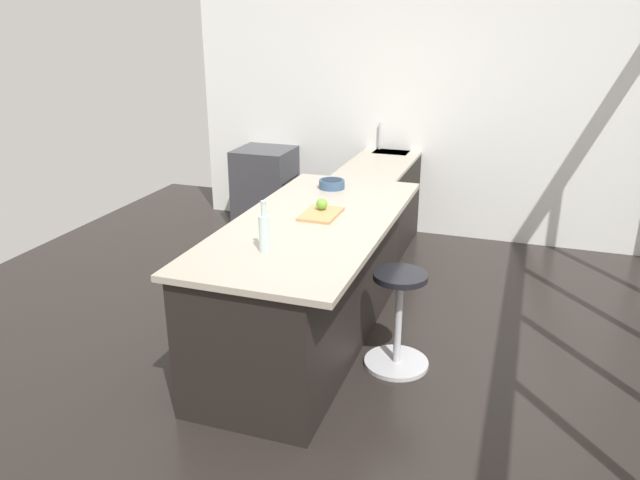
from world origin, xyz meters
name	(u,v)px	position (x,y,z in m)	size (l,w,h in m)	color
ground_plane	(337,347)	(0.00, 0.00, 0.00)	(7.07, 7.07, 0.00)	black
interior_partition_left	(418,98)	(-2.72, 0.00, 1.44)	(0.12, 4.85, 2.88)	silver
sink_cabinet	(386,196)	(-2.38, -0.22, 0.45)	(2.05, 0.60, 1.18)	black
oven_range	(266,187)	(-2.37, -1.59, 0.43)	(0.60, 0.61, 0.87)	#38383D
kitchen_island	(307,281)	(-0.04, -0.24, 0.47)	(2.36, 1.04, 0.94)	black
stool_by_window	(398,323)	(0.09, 0.45, 0.32)	(0.44, 0.44, 0.68)	#B7B7BC
cutting_board	(321,214)	(-0.16, -0.18, 0.95)	(0.36, 0.24, 0.02)	tan
apple_green	(322,204)	(-0.22, -0.20, 1.00)	(0.08, 0.08, 0.08)	#609E2D
water_bottle	(264,232)	(0.60, -0.28, 1.06)	(0.06, 0.06, 0.31)	silver
fruit_bowl	(332,184)	(-0.85, -0.32, 0.98)	(0.21, 0.21, 0.07)	#334C6B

